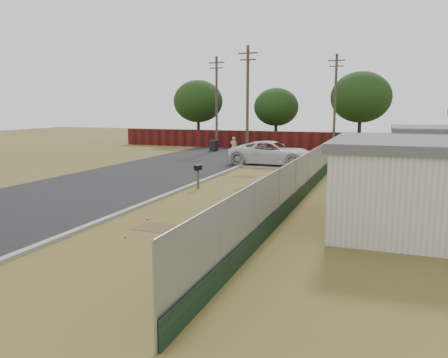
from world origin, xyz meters
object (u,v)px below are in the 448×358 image
at_px(trash_bin, 214,146).
at_px(mailbox, 198,170).
at_px(pickup_truck, 272,153).
at_px(fire_hydrant, 189,281).
at_px(pedestrian, 234,146).

bearing_deg(trash_bin, mailbox, -70.80).
relative_size(pickup_truck, trash_bin, 5.96).
xyz_separation_m(fire_hydrant, pickup_truck, (-3.81, 22.73, 0.49)).
bearing_deg(pickup_truck, fire_hydrant, -169.07).
distance_m(fire_hydrant, mailbox, 13.13).
height_order(fire_hydrant, mailbox, mailbox).
bearing_deg(mailbox, fire_hydrant, -67.18).
bearing_deg(trash_bin, fire_hydrant, -69.36).
bearing_deg(pedestrian, pickup_truck, 123.37).
bearing_deg(pickup_truck, trash_bin, 45.32).
height_order(mailbox, trash_bin, mailbox).
relative_size(mailbox, pedestrian, 0.77).
relative_size(pedestrian, trash_bin, 1.54).
height_order(fire_hydrant, pedestrian, pedestrian).
relative_size(fire_hydrant, pedestrian, 0.50).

